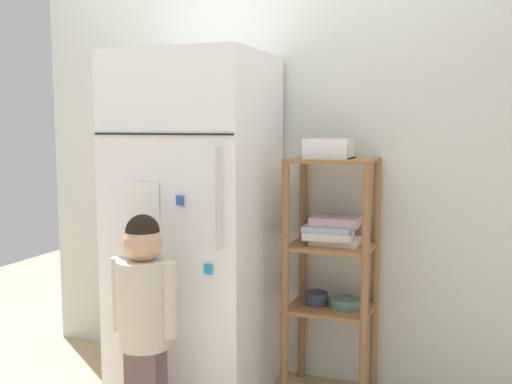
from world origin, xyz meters
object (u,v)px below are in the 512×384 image
(refrigerator, at_px, (196,225))
(child_standing, at_px, (144,303))
(fruit_bin, at_px, (330,150))
(pantry_shelf_unit, at_px, (332,254))

(refrigerator, height_order, child_standing, refrigerator)
(refrigerator, relative_size, child_standing, 1.74)
(refrigerator, xyz_separation_m, fruit_bin, (0.63, 0.14, 0.37))
(pantry_shelf_unit, height_order, fruit_bin, fruit_bin)
(refrigerator, xyz_separation_m, pantry_shelf_unit, (0.64, 0.15, -0.12))
(pantry_shelf_unit, distance_m, fruit_bin, 0.49)
(child_standing, relative_size, fruit_bin, 4.46)
(refrigerator, relative_size, pantry_shelf_unit, 1.42)
(fruit_bin, bearing_deg, child_standing, -135.20)
(refrigerator, distance_m, pantry_shelf_unit, 0.67)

